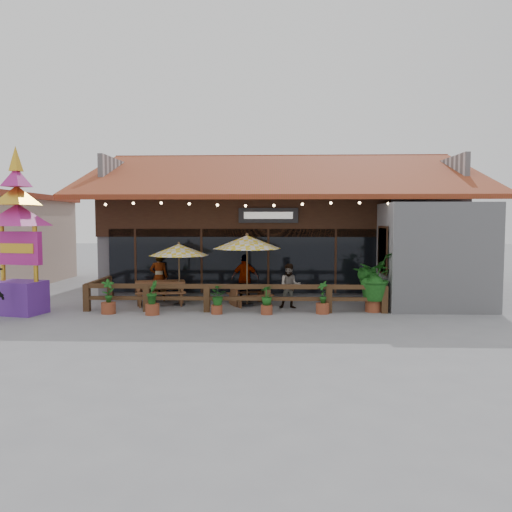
{
  "coord_description": "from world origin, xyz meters",
  "views": [
    {
      "loc": [
        -0.34,
        -16.69,
        2.99
      ],
      "look_at": [
        -0.95,
        1.5,
        1.71
      ],
      "focal_mm": 35.0,
      "sensor_mm": 36.0,
      "label": 1
    }
  ],
  "objects_px": {
    "umbrella_right": "(247,242)",
    "picnic_table_left": "(160,289)",
    "picnic_table_right": "(250,292)",
    "thai_sign_tower": "(18,219)",
    "umbrella_left": "(179,250)",
    "tropical_plant": "(374,278)"
  },
  "relations": [
    {
      "from": "picnic_table_right",
      "to": "tropical_plant",
      "type": "distance_m",
      "value": 4.37
    },
    {
      "from": "picnic_table_left",
      "to": "umbrella_left",
      "type": "bearing_deg",
      "value": -15.84
    },
    {
      "from": "thai_sign_tower",
      "to": "umbrella_right",
      "type": "bearing_deg",
      "value": 14.15
    },
    {
      "from": "umbrella_left",
      "to": "picnic_table_right",
      "type": "bearing_deg",
      "value": 3.55
    },
    {
      "from": "picnic_table_left",
      "to": "tropical_plant",
      "type": "distance_m",
      "value": 7.5
    },
    {
      "from": "umbrella_left",
      "to": "umbrella_right",
      "type": "relative_size",
      "value": 0.94
    },
    {
      "from": "thai_sign_tower",
      "to": "tropical_plant",
      "type": "bearing_deg",
      "value": 3.91
    },
    {
      "from": "picnic_table_right",
      "to": "thai_sign_tower",
      "type": "relative_size",
      "value": 0.3
    },
    {
      "from": "umbrella_right",
      "to": "picnic_table_left",
      "type": "relative_size",
      "value": 1.37
    },
    {
      "from": "thai_sign_tower",
      "to": "tropical_plant",
      "type": "xyz_separation_m",
      "value": [
        11.45,
        0.78,
        -1.92
      ]
    },
    {
      "from": "umbrella_left",
      "to": "tropical_plant",
      "type": "height_order",
      "value": "umbrella_left"
    },
    {
      "from": "picnic_table_left",
      "to": "thai_sign_tower",
      "type": "height_order",
      "value": "thai_sign_tower"
    },
    {
      "from": "picnic_table_right",
      "to": "umbrella_left",
      "type": "bearing_deg",
      "value": -176.45
    },
    {
      "from": "umbrella_right",
      "to": "picnic_table_left",
      "type": "height_order",
      "value": "umbrella_right"
    },
    {
      "from": "picnic_table_left",
      "to": "thai_sign_tower",
      "type": "xyz_separation_m",
      "value": [
        -4.08,
        -2.06,
        2.48
      ]
    },
    {
      "from": "picnic_table_right",
      "to": "thai_sign_tower",
      "type": "height_order",
      "value": "thai_sign_tower"
    },
    {
      "from": "picnic_table_left",
      "to": "tropical_plant",
      "type": "height_order",
      "value": "tropical_plant"
    },
    {
      "from": "umbrella_right",
      "to": "picnic_table_right",
      "type": "height_order",
      "value": "umbrella_right"
    },
    {
      "from": "picnic_table_left",
      "to": "picnic_table_right",
      "type": "distance_m",
      "value": 3.23
    },
    {
      "from": "umbrella_right",
      "to": "tropical_plant",
      "type": "height_order",
      "value": "umbrella_right"
    },
    {
      "from": "picnic_table_left",
      "to": "thai_sign_tower",
      "type": "bearing_deg",
      "value": -153.22
    },
    {
      "from": "umbrella_right",
      "to": "thai_sign_tower",
      "type": "distance_m",
      "value": 7.49
    }
  ]
}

